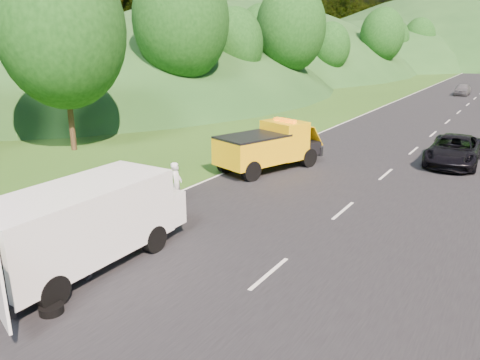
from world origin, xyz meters
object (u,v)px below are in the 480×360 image
Objects in this scene: spare_tire at (52,313)px; tow_truck at (269,146)px; suitcase at (115,198)px; passing_suv at (452,164)px; white_van at (84,222)px; woman at (177,206)px; child at (158,232)px; worker at (85,279)px.

tow_truck is at bearing 97.14° from spare_tire.
spare_tire is (1.80, -14.34, -1.23)m from tow_truck.
tow_truck is at bearing 71.52° from suitcase.
spare_tire is 21.35m from passing_suv.
passing_suv is (7.22, 18.33, -1.41)m from white_van.
woman reaches higher than passing_suv.
woman is 2.81× the size of suitcase.
white_van is 11.95× the size of spare_tire.
suitcase is (-3.32, 1.19, 0.32)m from child.
white_van is 3.33m from child.
suitcase is at bearing 127.21° from white_van.
spare_tire is at bearing 173.24° from woman.
child is at bearing -19.75° from suitcase.
tow_truck is at bearing 92.20° from white_van.
white_van is (0.60, -12.19, 0.19)m from tow_truck.
worker reaches higher than child.
tow_truck is 3.48× the size of woman.
suitcase is 1.07× the size of spare_tire.
worker is at bearing 171.53° from woman.
white_van reaches higher than woman.
white_van is 2.84m from spare_tire.
child is (0.05, 3.02, -1.41)m from white_van.
worker is (0.46, -3.56, 0.00)m from child.
suitcase reaches higher than child.
child is 3.54m from suitcase.
tow_truck is 1.14× the size of passing_suv.
tow_truck is 12.85m from worker.
woman is 3.02× the size of spare_tire.
tow_truck is at bearing -28.06° from woman.
white_van is 11.12× the size of suitcase.
passing_suv reaches higher than suitcase.
passing_suv is at bearing 53.39° from suitcase.
woman reaches higher than child.
tow_truck is at bearing 140.69° from child.
worker is 2.90× the size of suitcase.
spare_tire is at bearing -61.54° from white_van.
worker is at bearing -67.12° from tow_truck.
spare_tire is at bearing -71.35° from worker.
woman is at bearing 100.81° from worker.
suitcase is at bearing 125.07° from spare_tire.
tow_truck is 0.88× the size of white_van.
white_van is at bearing -52.17° from suitcase.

